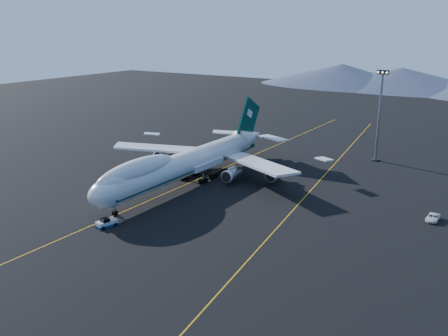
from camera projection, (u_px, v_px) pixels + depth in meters
The scene contains 7 objects.
ground at pixel (187, 184), 131.19m from camera, with size 500.00×500.00×0.00m, color black.
taxiway_line_main at pixel (187, 184), 131.19m from camera, with size 0.25×220.00×0.01m, color #C38A0B.
taxiway_line_side at pixel (308, 193), 123.83m from camera, with size 0.25×200.00×0.01m, color #C38A0B.
boeing_747 at pixel (187, 163), 129.62m from camera, with size 59.62×72.43×19.37m.
pushback_tug at pixel (107, 223), 103.56m from camera, with size 3.36×4.82×1.92m.
service_van at pixel (433, 218), 106.48m from camera, with size 2.36×5.12×1.42m, color silver.
floodlight_mast at pixel (379, 116), 150.16m from camera, with size 3.41×2.55×27.56m.
Camera 1 is at (75.28, -100.16, 40.31)m, focal length 40.00 mm.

